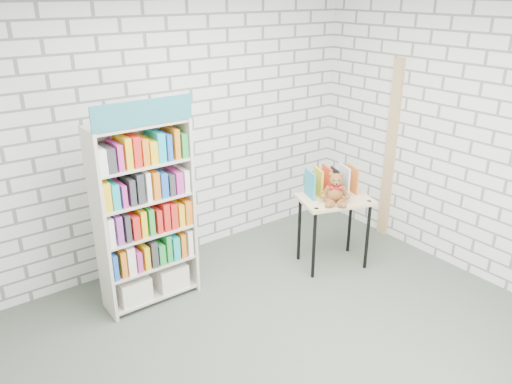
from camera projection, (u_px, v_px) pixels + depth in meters
ground at (294, 344)px, 4.23m from camera, size 4.50×4.50×0.00m
room_shell at (302, 142)px, 3.55m from camera, size 4.52×4.02×2.81m
bookshelf at (145, 214)px, 4.53m from camera, size 0.88×0.34×1.97m
display_table at (334, 207)px, 5.21m from camera, size 0.85×0.70×0.78m
table_books at (331, 180)px, 5.22m from camera, size 0.55×0.37×0.30m
teddy_bear at (335, 191)px, 5.01m from camera, size 0.31×0.31×0.32m
door_trim at (390, 151)px, 5.75m from camera, size 0.05×0.12×2.10m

